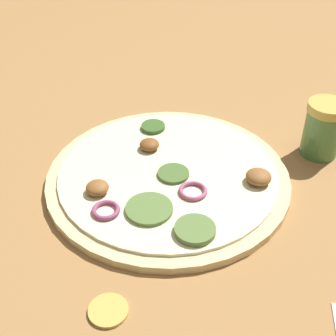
{
  "coord_description": "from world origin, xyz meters",
  "views": [
    {
      "loc": [
        -0.34,
        -0.32,
        0.38
      ],
      "look_at": [
        0.0,
        0.0,
        0.02
      ],
      "focal_mm": 50.0,
      "sensor_mm": 36.0,
      "label": 1
    }
  ],
  "objects": [
    {
      "name": "ground_plane",
      "position": [
        0.0,
        0.0,
        0.0
      ],
      "size": [
        3.0,
        3.0,
        0.0
      ],
      "primitive_type": "plane",
      "color": "#9E703F"
    },
    {
      "name": "pizza",
      "position": [
        -0.0,
        -0.0,
        0.01
      ],
      "size": [
        0.31,
        0.31,
        0.03
      ],
      "color": "beige",
      "rests_on": "ground_plane"
    },
    {
      "name": "loose_cap",
      "position": [
        -0.18,
        -0.09,
        0.0
      ],
      "size": [
        0.04,
        0.04,
        0.01
      ],
      "color": "gold",
      "rests_on": "ground_plane"
    },
    {
      "name": "spice_jar",
      "position": [
        0.19,
        -0.11,
        0.04
      ],
      "size": [
        0.05,
        0.05,
        0.08
      ],
      "color": "#4C7F42",
      "rests_on": "ground_plane"
    }
  ]
}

